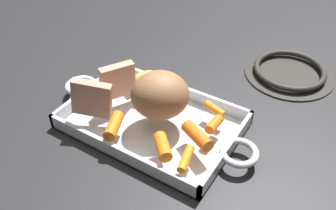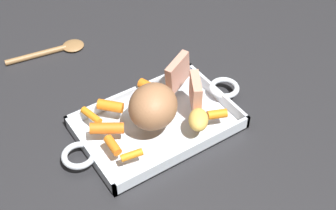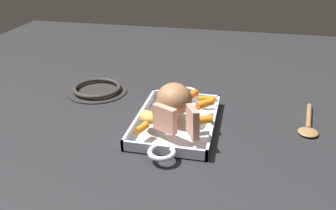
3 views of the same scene
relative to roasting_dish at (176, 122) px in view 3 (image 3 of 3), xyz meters
name	(u,v)px [view 3 (image 3 of 3)]	position (x,y,z in m)	size (l,w,h in m)	color
ground_plane	(176,125)	(0.00, 0.00, -0.01)	(2.24, 2.24, 0.00)	#232326
roasting_dish	(176,122)	(0.00, 0.00, 0.00)	(0.44, 0.22, 0.03)	silver
pork_roast	(174,99)	(0.01, 0.01, 0.07)	(0.11, 0.10, 0.09)	#9A6945
roast_slice_outer	(165,119)	(-0.09, 0.01, 0.06)	(0.02, 0.07, 0.07)	tan
roast_slice_thin	(192,122)	(-0.09, -0.06, 0.06)	(0.02, 0.07, 0.07)	tan
baby_carrot_short	(207,98)	(0.12, -0.07, 0.03)	(0.02, 0.02, 0.05)	orange
baby_carrot_center_left	(201,120)	(-0.03, -0.08, 0.03)	(0.02, 0.02, 0.06)	orange
baby_carrot_southwest	(142,128)	(-0.11, 0.07, 0.03)	(0.02, 0.02, 0.04)	orange
baby_carrot_northeast	(175,95)	(0.12, 0.03, 0.03)	(0.02, 0.02, 0.04)	orange
baby_carrot_northwest	(189,97)	(0.11, -0.02, 0.03)	(0.02, 0.02, 0.07)	orange
baby_carrot_long	(161,97)	(0.10, 0.07, 0.03)	(0.01, 0.01, 0.04)	orange
baby_carrot_southeast	(205,104)	(0.07, -0.07, 0.03)	(0.02, 0.02, 0.05)	orange
potato_halved	(148,117)	(-0.06, 0.07, 0.04)	(0.06, 0.04, 0.03)	gold
stove_burner_rear	(97,89)	(0.18, 0.32, 0.00)	(0.21, 0.21, 0.02)	#282623
serving_spoon	(308,125)	(0.07, -0.37, 0.00)	(0.21, 0.06, 0.01)	olive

